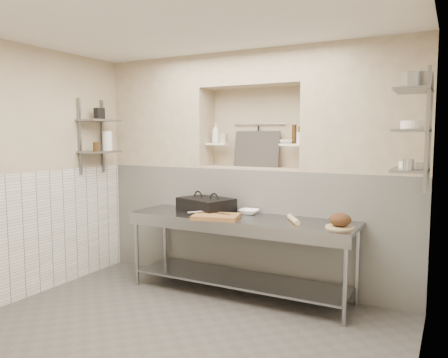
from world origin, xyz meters
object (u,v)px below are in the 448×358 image
Objects in this scene: mixing_bowl at (249,212)px; prep_table at (239,240)px; cutting_board at (216,217)px; rolling_pin at (293,220)px; panini_press at (206,205)px; bread_loaf at (340,220)px; bowl_alcove at (286,142)px; jug_left at (107,141)px; bottle_soap at (216,133)px.

prep_table is at bearing -95.91° from mixing_bowl.
cutting_board is 1.32× the size of rolling_pin.
panini_press is 0.53m from mixing_bowl.
bread_loaf is 1.24m from bowl_alcove.
jug_left is at bearing -166.86° from bowl_alcove.
panini_press is at bearing 4.22° from jug_left.
bread_loaf reaches higher than cutting_board.
panini_press is 1.92× the size of rolling_pin.
mixing_bowl is 0.90× the size of jug_left.
rolling_pin reaches higher than prep_table.
mixing_bowl reaches higher than prep_table.
bottle_soap is (-0.64, 0.35, 0.91)m from mixing_bowl.
jug_left reaches higher than bread_loaf.
prep_table is 17.11× the size of bowl_alcove.
cutting_board is 1.32m from bread_loaf.
panini_press is at bearing 134.58° from cutting_board.
jug_left is (-1.93, 0.01, 1.10)m from prep_table.
panini_press is 4.71× the size of bowl_alcove.
mixing_bowl is 2.12m from jug_left.
bread_loaf reaches higher than rolling_pin.
jug_left is at bearing 173.02° from cutting_board.
jug_left is at bearing 178.76° from bread_loaf.
bottle_soap is at bearing 122.61° from panini_press.
bread_loaf is (1.11, -0.27, 0.05)m from mixing_bowl.
prep_table is at bearing -122.23° from bowl_alcove.
prep_table is 6.95× the size of rolling_pin.
panini_press reaches higher than cutting_board.
bread_loaf reaches higher than prep_table.
jug_left reaches higher than bowl_alcove.
panini_press is 1.21m from bowl_alcove.
bottle_soap is 0.96m from bowl_alcove.
mixing_bowl is 1.05× the size of bread_loaf.
cutting_board is 2.16× the size of mixing_bowl.
bread_loaf is (1.13, -0.05, 0.34)m from prep_table.
bowl_alcove is at bearing -1.61° from bottle_soap.
rolling_pin is at bearing -0.34° from jug_left.
prep_table is 0.39m from cutting_board.
jug_left is at bearing -174.06° from mixing_bowl.
bread_loaf is 0.86× the size of jug_left.
bowl_alcove is at bearing 57.77° from prep_table.
panini_press is at bearing 173.93° from rolling_pin.
bread_loaf is at bearing 12.16° from panini_press.
panini_press is 0.45m from cutting_board.
bottle_soap is (-1.74, 0.62, 0.86)m from bread_loaf.
bowl_alcove is at bearing 142.89° from bread_loaf.
bottle_soap reaches higher than prep_table.
prep_table is at bearing 177.30° from bread_loaf.
bottle_soap is at bearing 119.19° from cutting_board.
jug_left reaches higher than prep_table.
panini_press is at bearing -153.20° from bowl_alcove.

